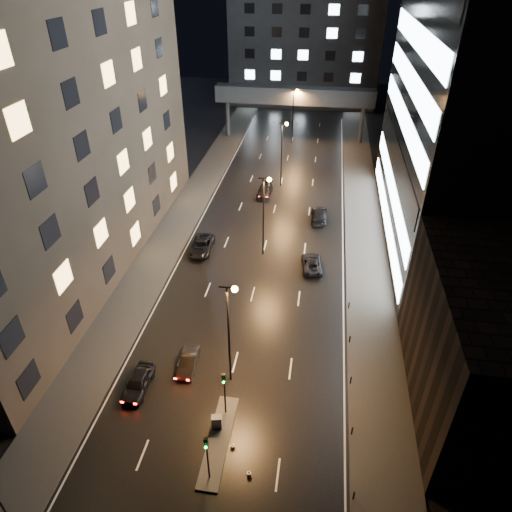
{
  "coord_description": "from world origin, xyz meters",
  "views": [
    {
      "loc": [
        6.26,
        -18.31,
        30.68
      ],
      "look_at": [
        0.14,
        21.46,
        4.0
      ],
      "focal_mm": 32.0,
      "sensor_mm": 36.0,
      "label": 1
    }
  ],
  "objects_px": {
    "car_away_b": "(188,362)",
    "car_away_a": "(138,382)",
    "car_toward_b": "(319,215)",
    "utility_cabinet": "(217,422)",
    "car_toward_a": "(312,263)",
    "car_away_c": "(202,246)",
    "car_away_d": "(265,191)"
  },
  "relations": [
    {
      "from": "car_away_a",
      "to": "car_away_c",
      "type": "relative_size",
      "value": 0.82
    },
    {
      "from": "car_away_a",
      "to": "car_toward_a",
      "type": "height_order",
      "value": "car_away_a"
    },
    {
      "from": "car_toward_b",
      "to": "car_toward_a",
      "type": "bearing_deg",
      "value": 86.41
    },
    {
      "from": "car_away_b",
      "to": "car_away_a",
      "type": "bearing_deg",
      "value": -142.4
    },
    {
      "from": "car_toward_a",
      "to": "car_toward_b",
      "type": "xyz_separation_m",
      "value": [
        0.42,
        11.83,
        0.1
      ]
    },
    {
      "from": "car_away_a",
      "to": "utility_cabinet",
      "type": "bearing_deg",
      "value": -20.2
    },
    {
      "from": "car_away_b",
      "to": "car_away_d",
      "type": "distance_m",
      "value": 35.48
    },
    {
      "from": "car_away_d",
      "to": "utility_cabinet",
      "type": "distance_m",
      "value": 41.22
    },
    {
      "from": "car_away_d",
      "to": "car_toward_b",
      "type": "bearing_deg",
      "value": -35.93
    },
    {
      "from": "car_away_a",
      "to": "car_toward_a",
      "type": "xyz_separation_m",
      "value": [
        13.48,
        20.05,
        -0.08
      ]
    },
    {
      "from": "car_away_c",
      "to": "car_away_d",
      "type": "height_order",
      "value": "car_away_c"
    },
    {
      "from": "car_away_b",
      "to": "car_toward_a",
      "type": "distance_m",
      "value": 19.77
    },
    {
      "from": "car_away_d",
      "to": "utility_cabinet",
      "type": "xyz_separation_m",
      "value": [
        1.92,
        -41.17,
        0.01
      ]
    },
    {
      "from": "car_away_b",
      "to": "car_away_c",
      "type": "relative_size",
      "value": 0.72
    },
    {
      "from": "car_away_a",
      "to": "car_away_c",
      "type": "xyz_separation_m",
      "value": [
        -0.11,
        21.67,
        -0.01
      ]
    },
    {
      "from": "car_away_b",
      "to": "car_away_d",
      "type": "relative_size",
      "value": 0.78
    },
    {
      "from": "car_away_c",
      "to": "utility_cabinet",
      "type": "relative_size",
      "value": 4.63
    },
    {
      "from": "car_away_a",
      "to": "utility_cabinet",
      "type": "xyz_separation_m",
      "value": [
        7.37,
        -2.75,
        -0.02
      ]
    },
    {
      "from": "car_away_c",
      "to": "car_toward_b",
      "type": "distance_m",
      "value": 17.33
    },
    {
      "from": "car_away_b",
      "to": "car_away_c",
      "type": "distance_m",
      "value": 19.02
    },
    {
      "from": "car_away_b",
      "to": "car_toward_a",
      "type": "bearing_deg",
      "value": 56.68
    },
    {
      "from": "utility_cabinet",
      "to": "car_toward_a",
      "type": "bearing_deg",
      "value": 63.26
    },
    {
      "from": "car_toward_b",
      "to": "utility_cabinet",
      "type": "distance_m",
      "value": 35.25
    },
    {
      "from": "car_away_a",
      "to": "car_away_b",
      "type": "xyz_separation_m",
      "value": [
        3.5,
        2.99,
        -0.11
      ]
    },
    {
      "from": "car_away_a",
      "to": "car_away_b",
      "type": "height_order",
      "value": "car_away_a"
    },
    {
      "from": "car_away_c",
      "to": "car_toward_b",
      "type": "bearing_deg",
      "value": 34.37
    },
    {
      "from": "car_away_d",
      "to": "car_toward_a",
      "type": "distance_m",
      "value": 20.05
    },
    {
      "from": "car_away_c",
      "to": "car_away_a",
      "type": "bearing_deg",
      "value": -91.45
    },
    {
      "from": "car_away_c",
      "to": "car_away_d",
      "type": "bearing_deg",
      "value": 69.91
    },
    {
      "from": "car_toward_a",
      "to": "car_away_a",
      "type": "bearing_deg",
      "value": 49.22
    },
    {
      "from": "car_toward_a",
      "to": "car_away_c",
      "type": "bearing_deg",
      "value": -13.66
    },
    {
      "from": "car_away_b",
      "to": "car_toward_b",
      "type": "distance_m",
      "value": 30.71
    }
  ]
}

